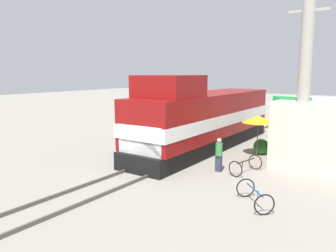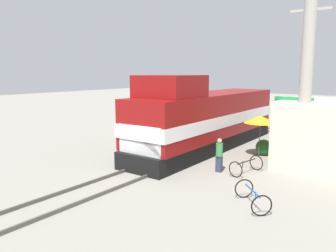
% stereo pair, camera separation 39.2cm
% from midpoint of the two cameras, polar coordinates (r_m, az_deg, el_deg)
% --- Properties ---
extents(ground_plane, '(120.00, 120.00, 0.00)m').
position_cam_midpoint_polar(ground_plane, '(19.34, 2.21, -5.26)').
color(ground_plane, gray).
extents(rail_near, '(0.08, 28.10, 0.15)m').
position_cam_midpoint_polar(rail_near, '(19.70, 0.45, -4.75)').
color(rail_near, '#4C4742').
rests_on(rail_near, ground_plane).
extents(rail_far, '(0.08, 28.10, 0.15)m').
position_cam_midpoint_polar(rail_far, '(18.96, 4.04, -5.35)').
color(rail_far, '#4C4742').
rests_on(rail_far, ground_plane).
extents(locomotive, '(3.16, 14.12, 4.72)m').
position_cam_midpoint_polar(locomotive, '(20.85, 5.58, 1.21)').
color(locomotive, black).
rests_on(locomotive, ground_plane).
extents(utility_pole, '(1.80, 0.59, 8.72)m').
position_cam_midpoint_polar(utility_pole, '(16.87, 22.01, 7.01)').
color(utility_pole, '#9E998E').
rests_on(utility_pole, ground_plane).
extents(vendor_umbrella, '(1.86, 1.86, 2.42)m').
position_cam_midpoint_polar(vendor_umbrella, '(19.53, 14.90, 1.16)').
color(vendor_umbrella, '#4C4C4C').
rests_on(vendor_umbrella, ground_plane).
extents(billboard_sign, '(1.95, 0.12, 3.62)m').
position_cam_midpoint_polar(billboard_sign, '(18.20, 20.03, 2.06)').
color(billboard_sign, '#595959').
rests_on(billboard_sign, ground_plane).
extents(shrub_cluster, '(0.93, 0.93, 0.93)m').
position_cam_midpoint_polar(shrub_cluster, '(20.34, 15.40, -3.51)').
color(shrub_cluster, '#236028').
rests_on(shrub_cluster, ground_plane).
extents(person_bystander, '(0.34, 0.34, 1.69)m').
position_cam_midpoint_polar(person_bystander, '(16.34, 8.17, -4.78)').
color(person_bystander, '#2D3347').
rests_on(person_bystander, ground_plane).
extents(bicycle, '(1.10, 1.90, 0.77)m').
position_cam_midpoint_polar(bicycle, '(16.48, 12.72, -6.67)').
color(bicycle, black).
rests_on(bicycle, ground_plane).
extents(bicycle_spare, '(1.75, 1.78, 0.76)m').
position_cam_midpoint_polar(bicycle_spare, '(12.68, 13.94, -11.66)').
color(bicycle_spare, black).
rests_on(bicycle_spare, ground_plane).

